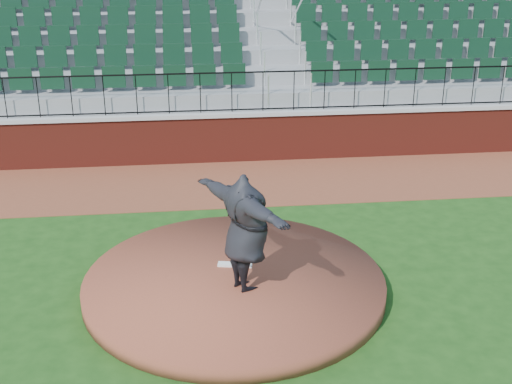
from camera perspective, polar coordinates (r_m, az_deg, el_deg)
ground at (r=11.30m, az=0.85°, el=-8.97°), size 90.00×90.00×0.00m
warning_track at (r=16.15m, az=-1.53°, el=0.88°), size 34.00×3.20×0.01m
field_wall at (r=17.46m, az=-2.00°, el=4.58°), size 34.00×0.35×1.20m
wall_cap at (r=17.27m, az=-2.03°, el=6.64°), size 34.00×0.45×0.10m
wall_railing at (r=17.14m, az=-2.06°, el=8.41°), size 34.00×0.05×1.00m
seating_stands at (r=19.70m, az=-2.71°, el=11.67°), size 34.00×5.10×4.60m
concourse_wall at (r=22.39m, az=-3.22°, el=14.07°), size 34.00×0.50×5.50m
pitchers_mound at (r=11.47m, az=-1.84°, el=-7.76°), size 5.05×5.05×0.25m
pitching_rubber at (r=11.76m, az=-1.79°, el=-6.15°), size 0.61×0.25×0.04m
pitcher at (r=10.65m, az=-0.89°, el=-3.44°), size 1.74×2.46×1.98m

